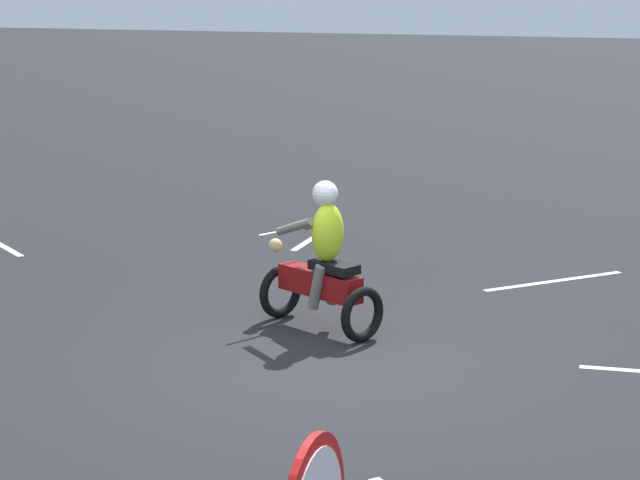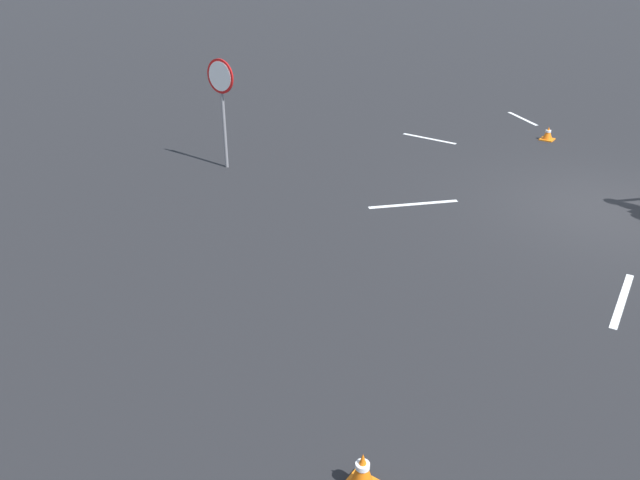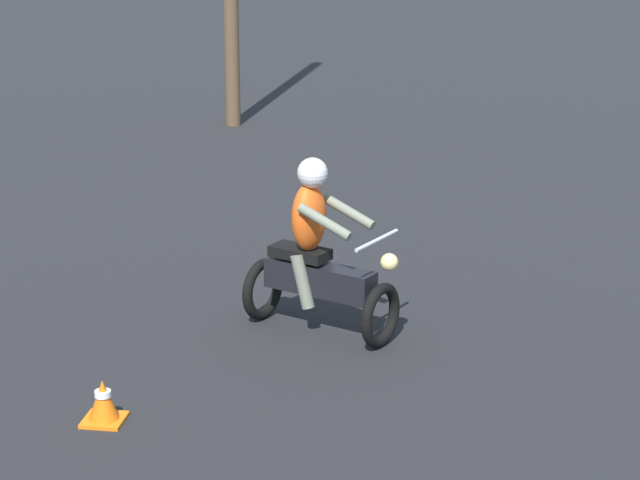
% 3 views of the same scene
% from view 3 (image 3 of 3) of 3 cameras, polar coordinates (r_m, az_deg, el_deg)
% --- Properties ---
extents(motorcycle_rider_background, '(1.13, 1.53, 1.66)m').
position_cam_3_polar(motorcycle_rider_background, '(11.43, -0.15, -0.80)').
color(motorcycle_rider_background, black).
rests_on(motorcycle_rider_background, ground).
extents(traffic_cone_near_right, '(0.32, 0.32, 0.35)m').
position_cam_3_polar(traffic_cone_near_right, '(9.98, -9.88, -7.31)').
color(traffic_cone_near_right, orange).
rests_on(traffic_cone_near_right, ground).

